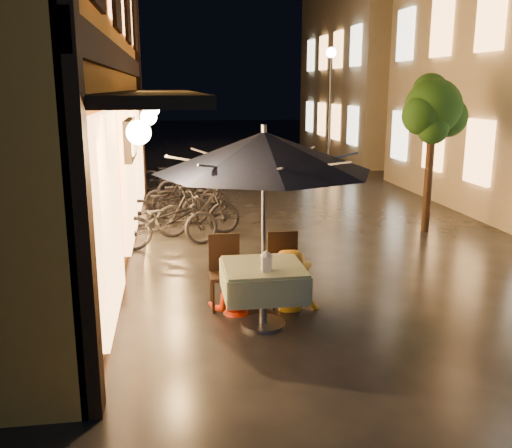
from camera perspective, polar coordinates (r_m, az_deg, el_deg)
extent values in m
plane|color=black|center=(7.32, 14.08, -10.03)|extent=(90.00, 90.00, 0.00)
cube|color=black|center=(10.20, -13.37, 15.56)|extent=(0.12, 11.00, 0.35)
cube|color=black|center=(10.17, -9.92, 12.62)|extent=(1.20, 10.50, 0.12)
cube|color=#FAA85B|center=(14.29, -12.22, 20.18)|extent=(0.10, 0.90, 1.50)
cube|color=#FAA85B|center=(6.87, -14.51, 0.67)|extent=(0.10, 2.20, 2.40)
cube|color=#FAA85B|center=(10.30, -12.63, 4.97)|extent=(0.10, 2.20, 2.40)
cube|color=#FAA85B|center=(13.77, -11.68, 7.10)|extent=(0.10, 2.20, 2.40)
cube|color=#FAA85B|center=(13.42, 21.37, 6.72)|extent=(0.10, 1.00, 1.40)
cube|color=#FAA85B|center=(13.42, 22.45, 18.66)|extent=(0.10, 1.00, 1.40)
cube|color=#FAA85B|center=(15.35, 17.32, 7.79)|extent=(0.10, 1.00, 1.40)
cube|color=#FAA85B|center=(15.36, 18.08, 18.22)|extent=(0.10, 1.00, 1.40)
cube|color=#FAA85B|center=(17.35, 14.17, 8.58)|extent=(0.10, 1.00, 1.40)
cube|color=#FAA85B|center=(17.36, 14.72, 17.82)|extent=(0.10, 1.00, 1.40)
cube|color=#A29780|center=(26.24, 14.79, 14.47)|extent=(7.00, 10.00, 7.00)
cube|color=#FAA85B|center=(21.47, 9.64, 9.68)|extent=(0.10, 1.00, 1.40)
cube|color=#FAA85B|center=(21.47, 9.95, 17.15)|extent=(0.10, 1.00, 1.40)
cube|color=#FAA85B|center=(23.57, 7.97, 10.07)|extent=(0.10, 1.00, 1.40)
cube|color=#FAA85B|center=(23.57, 8.20, 16.87)|extent=(0.10, 1.00, 1.40)
cube|color=#FAA85B|center=(25.68, 6.57, 10.38)|extent=(0.10, 1.00, 1.40)
cube|color=#FAA85B|center=(25.68, 6.74, 16.63)|extent=(0.10, 1.00, 1.40)
cube|color=#FAA85B|center=(27.81, 5.38, 10.65)|extent=(0.10, 1.00, 1.40)
cube|color=#FAA85B|center=(27.81, 5.51, 16.42)|extent=(0.10, 1.00, 1.40)
cylinder|color=black|center=(11.96, 16.86, 4.41)|extent=(0.16, 0.16, 2.20)
sphere|color=black|center=(11.83, 17.32, 11.11)|extent=(1.10, 1.10, 1.10)
sphere|color=black|center=(12.08, 18.57, 10.11)|extent=(0.80, 0.80, 0.80)
sphere|color=black|center=(11.57, 16.24, 10.40)|extent=(0.76, 0.76, 0.76)
sphere|color=black|center=(12.12, 17.02, 12.60)|extent=(0.70, 0.70, 0.70)
sphere|color=black|center=(11.58, 17.27, 9.09)|extent=(0.60, 0.60, 0.60)
cylinder|color=#59595E|center=(20.98, 7.35, 11.04)|extent=(0.12, 0.12, 4.00)
sphere|color=#FFE5C4|center=(20.99, 7.53, 16.63)|extent=(0.36, 0.36, 0.36)
cylinder|color=#59595E|center=(7.05, 0.73, -7.39)|extent=(0.10, 0.10, 0.72)
cylinder|color=#59595E|center=(7.18, 0.72, -9.93)|extent=(0.56, 0.56, 0.04)
cube|color=#32623D|center=(6.92, 0.74, -4.38)|extent=(0.95, 0.95, 0.06)
cube|color=#32623D|center=(7.06, 4.56, -5.46)|extent=(0.04, 0.95, 0.33)
cube|color=#32623D|center=(6.91, -3.17, -5.85)|extent=(0.04, 0.95, 0.33)
cube|color=#32623D|center=(7.42, 0.14, -4.47)|extent=(0.95, 0.04, 0.33)
cube|color=#32623D|center=(6.53, 1.42, -7.02)|extent=(0.95, 0.04, 0.33)
cylinder|color=#59595E|center=(6.81, 0.75, -1.17)|extent=(0.05, 0.05, 2.30)
cone|color=black|center=(6.62, 0.78, 7.23)|extent=(2.59, 2.59, 0.47)
cylinder|color=#59595E|center=(6.60, 0.79, 9.38)|extent=(0.06, 0.06, 0.12)
cube|color=black|center=(7.58, -3.06, -5.17)|extent=(0.42, 0.42, 0.05)
cube|color=black|center=(7.68, -3.22, -2.95)|extent=(0.42, 0.04, 0.55)
cylinder|color=black|center=(7.47, -4.29, -7.38)|extent=(0.04, 0.04, 0.43)
cylinder|color=black|center=(7.51, -1.53, -7.25)|extent=(0.04, 0.04, 0.43)
cylinder|color=black|center=(7.81, -4.49, -6.44)|extent=(0.04, 0.04, 0.43)
cylinder|color=black|center=(7.84, -1.85, -6.32)|extent=(0.04, 0.04, 0.43)
cube|color=black|center=(7.69, 2.90, -4.89)|extent=(0.42, 0.42, 0.05)
cube|color=black|center=(7.79, 2.65, -2.71)|extent=(0.42, 0.04, 0.55)
cylinder|color=black|center=(7.57, 1.81, -7.07)|extent=(0.04, 0.04, 0.43)
cylinder|color=black|center=(7.64, 4.48, -6.91)|extent=(0.04, 0.04, 0.43)
cylinder|color=black|center=(7.90, 1.34, -6.16)|extent=(0.04, 0.04, 0.43)
cylinder|color=black|center=(7.97, 3.90, -6.02)|extent=(0.04, 0.04, 0.43)
cube|color=white|center=(6.68, 1.04, -3.95)|extent=(0.11, 0.11, 0.18)
cube|color=#FFD88C|center=(6.68, 1.04, -4.04)|extent=(0.07, 0.07, 0.12)
cone|color=white|center=(6.64, 1.05, -2.93)|extent=(0.16, 0.16, 0.07)
imported|color=red|center=(7.39, -2.39, -3.78)|extent=(0.73, 0.61, 1.36)
imported|color=#F9A01B|center=(7.47, 3.42, -2.78)|extent=(1.06, 0.68, 1.56)
imported|color=black|center=(10.52, -8.78, 0.27)|extent=(1.96, 1.01, 0.98)
imported|color=black|center=(11.27, -5.81, 1.32)|extent=(1.74, 0.71, 1.01)
imported|color=black|center=(12.18, -8.83, 1.96)|extent=(1.82, 0.78, 0.93)
imported|color=black|center=(12.84, -6.55, 2.86)|extent=(1.76, 0.63, 1.04)
imported|color=black|center=(13.45, -7.66, 2.91)|extent=(1.67, 0.75, 0.85)
imported|color=black|center=(14.33, -6.66, 3.86)|extent=(1.68, 0.70, 0.98)
imported|color=black|center=(16.35, -8.48, 4.88)|extent=(1.83, 0.96, 0.91)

